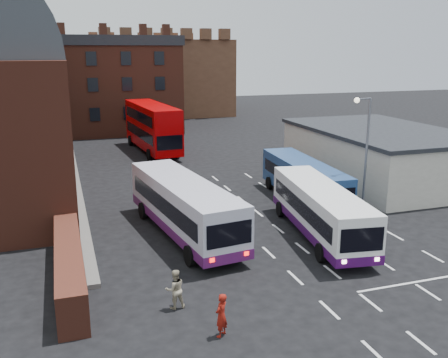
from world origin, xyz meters
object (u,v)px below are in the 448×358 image
object	(u,v)px
bus_white_outbound	(184,203)
street_lamp	(364,145)
bus_white_inbound	(320,208)
bus_blue	(304,178)
pedestrian_beige	(175,289)
bus_red_double	(152,127)
pedestrian_red	(221,315)

from	to	relation	value
bus_white_outbound	street_lamp	distance (m)	12.29
bus_white_inbound	bus_blue	distance (m)	6.82
bus_white_inbound	street_lamp	xyz separation A→B (m)	(4.59, 2.84, 2.91)
bus_white_inbound	pedestrian_beige	world-z (taller)	bus_white_inbound
bus_white_outbound	bus_blue	bearing A→B (deg)	13.62
street_lamp	bus_blue	bearing A→B (deg)	123.04
bus_white_inbound	bus_blue	xyz separation A→B (m)	(2.25, 6.44, -0.04)
bus_white_outbound	bus_blue	xyz separation A→B (m)	(9.64, 3.71, -0.21)
bus_white_outbound	street_lamp	size ratio (longest dim) A/B	1.58
bus_white_outbound	bus_red_double	world-z (taller)	bus_red_double
pedestrian_beige	bus_white_outbound	bearing A→B (deg)	-110.11
bus_red_double	pedestrian_beige	bearing A→B (deg)	76.65
bus_white_outbound	bus_red_double	bearing A→B (deg)	76.23
bus_red_double	pedestrian_red	bearing A→B (deg)	79.16
bus_white_inbound	pedestrian_beige	xyz separation A→B (m)	(-9.82, -5.51, -0.88)
pedestrian_red	bus_white_outbound	bearing A→B (deg)	-138.21
bus_blue	street_lamp	world-z (taller)	street_lamp
bus_blue	pedestrian_red	distance (m)	18.22
pedestrian_beige	bus_blue	bearing A→B (deg)	-138.94
pedestrian_red	bus_white_inbound	bearing A→B (deg)	-178.35
bus_red_double	street_lamp	xyz separation A→B (m)	(9.23, -24.68, 1.99)
bus_white_inbound	street_lamp	world-z (taller)	street_lamp
bus_white_outbound	bus_white_inbound	world-z (taller)	bus_white_outbound
bus_white_outbound	street_lamp	bearing A→B (deg)	-6.95
street_lamp	pedestrian_red	size ratio (longest dim) A/B	4.43
bus_white_inbound	pedestrian_beige	bearing A→B (deg)	37.41
bus_white_inbound	bus_blue	size ratio (longest dim) A/B	1.03
bus_white_inbound	bus_red_double	xyz separation A→B (m)	(-4.64, 27.51, 0.92)
bus_white_outbound	pedestrian_red	distance (m)	10.99
bus_blue	bus_red_double	size ratio (longest dim) A/B	0.84
street_lamp	pedestrian_beige	distance (m)	17.08
bus_blue	pedestrian_beige	bearing A→B (deg)	48.23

